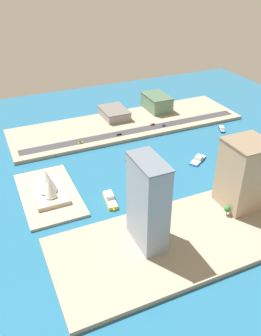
% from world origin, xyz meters
% --- Properties ---
extents(ground_plane, '(440.00, 440.00, 0.00)m').
position_xyz_m(ground_plane, '(0.00, 0.00, 0.00)').
color(ground_plane, '#23668E').
extents(quay_west, '(70.00, 240.00, 3.15)m').
position_xyz_m(quay_west, '(-86.05, 0.00, 1.58)').
color(quay_west, '#9E937F').
rests_on(quay_west, ground_plane).
extents(quay_east, '(70.00, 240.00, 3.15)m').
position_xyz_m(quay_east, '(86.05, 0.00, 1.58)').
color(quay_east, '#9E937F').
rests_on(quay_east, ground_plane).
extents(peninsula_point, '(72.17, 40.58, 2.00)m').
position_xyz_m(peninsula_point, '(-3.75, 102.92, 1.00)').
color(peninsula_point, '#A89E89').
rests_on(peninsula_point, ground_plane).
extents(road_strip, '(11.14, 228.00, 0.15)m').
position_xyz_m(road_strip, '(65.35, 0.00, 3.23)').
color(road_strip, '#38383D').
rests_on(road_strip, quay_east).
extents(tugboat_red, '(12.77, 12.32, 3.62)m').
position_xyz_m(tugboat_red, '(22.09, 24.75, 1.30)').
color(tugboat_red, red).
rests_on(tugboat_red, ground_plane).
extents(catamaran_blue, '(16.95, 20.64, 4.02)m').
position_xyz_m(catamaran_blue, '(-5.92, -26.98, 1.39)').
color(catamaran_blue, blue).
rests_on(catamaran_blue, ground_plane).
extents(ferry_yellow_fast, '(22.95, 9.21, 5.84)m').
position_xyz_m(ferry_yellow_fast, '(-29.68, 64.31, 2.17)').
color(ferry_yellow_fast, yellow).
rests_on(ferry_yellow_fast, ground_plane).
extents(patrol_launch_navy, '(16.26, 10.56, 4.13)m').
position_xyz_m(patrol_launch_navy, '(36.82, -83.62, 1.46)').
color(patrol_launch_navy, '#1E284C').
rests_on(patrol_launch_navy, ground_plane).
extents(apartment_midrise_tan, '(27.98, 27.79, 48.61)m').
position_xyz_m(apartment_midrise_tan, '(-72.03, -16.55, 27.49)').
color(apartment_midrise_tan, tan).
rests_on(apartment_midrise_tan, quay_west).
extents(tower_tall_glass, '(29.87, 15.25, 56.90)m').
position_xyz_m(tower_tall_glass, '(-79.37, 59.25, 31.63)').
color(tower_tall_glass, '#8C9EB2').
rests_on(tower_tall_glass, quay_west).
extents(carpark_squat_concrete, '(36.35, 25.66, 9.25)m').
position_xyz_m(carpark_squat_concrete, '(105.54, 6.70, 7.80)').
color(carpark_squat_concrete, gray).
rests_on(carpark_squat_concrete, quay_east).
extents(terminal_long_green, '(36.30, 23.94, 16.47)m').
position_xyz_m(terminal_long_green, '(106.36, -44.90, 11.42)').
color(terminal_long_green, slate).
rests_on(terminal_long_green, quay_east).
extents(pickup_red, '(1.84, 4.99, 1.65)m').
position_xyz_m(pickup_red, '(69.72, -21.44, 4.11)').
color(pickup_red, black).
rests_on(pickup_red, road_strip).
extents(taxi_yellow_cab, '(2.03, 4.39, 1.69)m').
position_xyz_m(taxi_yellow_cab, '(61.11, 58.09, 4.12)').
color(taxi_yellow_cab, black).
rests_on(taxi_yellow_cab, road_strip).
extents(suv_black, '(2.08, 5.10, 1.46)m').
position_xyz_m(suv_black, '(62.83, 18.76, 4.03)').
color(suv_black, black).
rests_on(suv_black, road_strip).
extents(hatchback_blue, '(1.94, 4.46, 1.61)m').
position_xyz_m(hatchback_blue, '(63.14, -30.50, 4.08)').
color(hatchback_blue, black).
rests_on(hatchback_blue, road_strip).
extents(traffic_light_waterfront, '(0.36, 0.36, 6.50)m').
position_xyz_m(traffic_light_waterfront, '(58.30, -36.19, 7.49)').
color(traffic_light_waterfront, black).
rests_on(traffic_light_waterfront, quay_east).
extents(opera_landmark, '(39.88, 23.64, 20.09)m').
position_xyz_m(opera_landmark, '(-2.85, 102.92, 9.46)').
color(opera_landmark, '#BCAD93').
rests_on(opera_landmark, peninsula_point).
extents(park_tree_cluster, '(10.22, 18.87, 9.21)m').
position_xyz_m(park_tree_cluster, '(-76.51, -9.29, 9.12)').
color(park_tree_cluster, brown).
rests_on(park_tree_cluster, quay_west).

